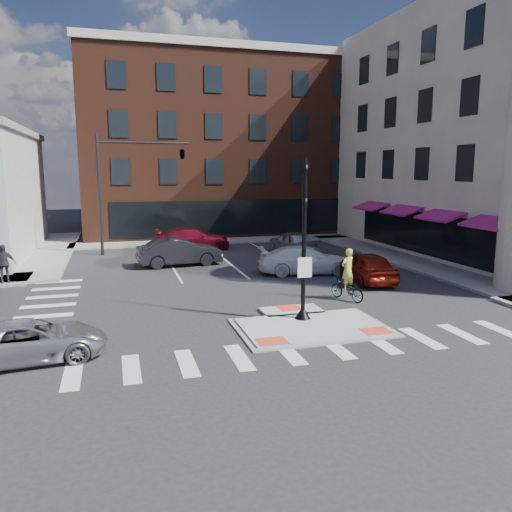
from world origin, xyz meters
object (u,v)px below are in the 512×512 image
object	(u,v)px
red_sedan	(366,267)
white_pickup	(306,260)
pedestrian_b	(3,264)
bg_car_silver	(292,242)
bg_car_red	(193,239)
cyclist	(347,283)
silver_suv	(30,341)
bg_car_dark	(180,252)

from	to	relation	value
red_sedan	white_pickup	size ratio (longest dim) A/B	0.87
red_sedan	pedestrian_b	distance (m)	18.08
white_pickup	bg_car_silver	bearing A→B (deg)	-4.82
bg_car_red	cyclist	xyz separation A→B (m)	(4.35, -15.72, 0.01)
red_sedan	pedestrian_b	world-z (taller)	pedestrian_b
bg_car_silver	bg_car_red	distance (m)	7.13
silver_suv	white_pickup	bearing A→B (deg)	-59.65
bg_car_silver	red_sedan	bearing A→B (deg)	86.73
silver_suv	white_pickup	xyz separation A→B (m)	(12.62, 9.62, 0.13)
pedestrian_b	bg_car_silver	bearing A→B (deg)	0.85
bg_car_dark	silver_suv	bearing A→B (deg)	150.64
silver_suv	bg_car_dark	distance (m)	15.24
cyclist	silver_suv	bearing A→B (deg)	-4.05
bg_car_silver	cyclist	size ratio (longest dim) A/B	1.97
bg_car_dark	bg_car_red	bearing A→B (deg)	-21.20
bg_car_silver	pedestrian_b	bearing A→B (deg)	10.24
bg_car_dark	bg_car_silver	bearing A→B (deg)	-78.43
bg_car_silver	pedestrian_b	size ratio (longest dim) A/B	2.37
silver_suv	red_sedan	distance (m)	16.38
red_sedan	bg_car_dark	world-z (taller)	bg_car_dark
silver_suv	cyclist	distance (m)	12.84
red_sedan	pedestrian_b	bearing A→B (deg)	-7.79
bg_car_dark	pedestrian_b	bearing A→B (deg)	102.71
white_pickup	cyclist	size ratio (longest dim) A/B	2.25
bg_car_red	pedestrian_b	size ratio (longest dim) A/B	2.78
bg_car_dark	pedestrian_b	distance (m)	9.47
bg_car_silver	cyclist	xyz separation A→B (m)	(-2.00, -12.46, 0.00)
bg_car_silver	pedestrian_b	world-z (taller)	pedestrian_b
silver_suv	pedestrian_b	bearing A→B (deg)	7.02
silver_suv	white_pickup	distance (m)	15.87
bg_car_red	cyclist	bearing A→B (deg)	-165.55
red_sedan	bg_car_dark	bearing A→B (deg)	-33.82
silver_suv	bg_car_dark	xyz separation A→B (m)	(6.28, 13.88, 0.20)
bg_car_silver	pedestrian_b	xyz separation A→B (m)	(-17.00, -5.26, 0.33)
white_pickup	bg_car_red	distance (m)	10.96
bg_car_dark	bg_car_silver	world-z (taller)	bg_car_dark
red_sedan	cyclist	size ratio (longest dim) A/B	1.97
bg_car_dark	cyclist	xyz separation A→B (m)	(5.98, -10.08, -0.05)
bg_car_silver	cyclist	distance (m)	12.62
cyclist	white_pickup	bearing A→B (deg)	-114.82
red_sedan	bg_car_silver	size ratio (longest dim) A/B	1.00
white_pickup	bg_car_silver	size ratio (longest dim) A/B	1.15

